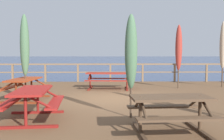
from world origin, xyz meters
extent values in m
plane|color=navy|center=(0.00, 0.00, 0.00)|extent=(600.00, 600.00, 0.00)
cube|color=brown|center=(0.00, 0.00, 0.33)|extent=(15.65, 11.56, 0.66)
cube|color=brown|center=(0.00, 5.63, 1.71)|extent=(15.35, 0.09, 0.08)
cube|color=brown|center=(0.00, 5.63, 1.23)|extent=(15.35, 0.07, 0.06)
cube|color=brown|center=(-5.76, 5.63, 1.18)|extent=(0.10, 0.10, 1.05)
cube|color=brown|center=(-3.84, 5.63, 1.18)|extent=(0.10, 0.10, 1.05)
cube|color=brown|center=(-1.92, 5.63, 1.18)|extent=(0.10, 0.10, 1.05)
cube|color=brown|center=(0.00, 5.63, 1.18)|extent=(0.10, 0.10, 1.05)
cube|color=brown|center=(1.92, 5.63, 1.18)|extent=(0.10, 0.10, 1.05)
cube|color=brown|center=(3.84, 5.63, 1.18)|extent=(0.10, 0.10, 1.05)
cube|color=brown|center=(5.76, 5.63, 1.18)|extent=(0.10, 0.10, 1.05)
cube|color=#993819|center=(-3.16, -0.23, 1.40)|extent=(0.89, 1.77, 0.05)
cube|color=#993819|center=(-2.60, -0.28, 1.10)|extent=(0.41, 1.74, 0.04)
cube|color=#993819|center=(-3.72, -0.19, 1.10)|extent=(0.41, 1.74, 0.04)
cube|color=maroon|center=(-3.21, -0.91, 0.69)|extent=(1.40, 0.19, 0.06)
cylinder|color=maroon|center=(-3.21, -0.91, 1.03)|extent=(0.07, 0.07, 0.74)
cylinder|color=maroon|center=(-2.93, -0.93, 1.25)|extent=(0.63, 0.10, 0.37)
cylinder|color=maroon|center=(-3.49, -0.89, 1.25)|extent=(0.63, 0.10, 0.37)
cube|color=maroon|center=(-3.11, 0.44, 0.69)|extent=(1.40, 0.19, 0.06)
cylinder|color=maroon|center=(-3.11, 0.44, 1.03)|extent=(0.07, 0.07, 0.74)
cylinder|color=maroon|center=(-2.83, 0.42, 1.25)|extent=(0.63, 0.10, 0.37)
cylinder|color=maroon|center=(-3.38, 0.47, 1.25)|extent=(0.63, 0.10, 0.37)
cube|color=maroon|center=(-0.13, 2.63, 1.40)|extent=(2.15, 0.88, 0.05)
cube|color=maroon|center=(-0.16, 2.07, 1.10)|extent=(2.12, 0.41, 0.04)
cube|color=maroon|center=(-0.10, 3.19, 1.10)|extent=(2.12, 0.41, 0.04)
cube|color=maroon|center=(-1.00, 2.68, 0.69)|extent=(0.16, 1.40, 0.06)
cylinder|color=maroon|center=(-1.00, 2.68, 1.03)|extent=(0.07, 0.07, 0.74)
cylinder|color=maroon|center=(-1.02, 2.40, 1.25)|extent=(0.09, 0.63, 0.37)
cylinder|color=maroon|center=(-0.99, 2.96, 1.25)|extent=(0.09, 0.63, 0.37)
cube|color=maroon|center=(0.74, 2.57, 0.69)|extent=(0.16, 1.40, 0.06)
cylinder|color=maroon|center=(0.74, 2.57, 1.03)|extent=(0.07, 0.07, 0.74)
cylinder|color=maroon|center=(0.73, 2.30, 1.25)|extent=(0.09, 0.63, 0.37)
cylinder|color=maroon|center=(0.76, 2.85, 1.25)|extent=(0.09, 0.63, 0.37)
cube|color=brown|center=(1.10, -4.11, 1.40)|extent=(1.66, 0.86, 0.05)
cube|color=brown|center=(1.14, -4.67, 1.10)|extent=(1.63, 0.38, 0.04)
cube|color=brown|center=(1.07, -3.55, 1.10)|extent=(1.63, 0.38, 0.04)
cube|color=#432F1F|center=(0.48, -4.15, 0.69)|extent=(0.17, 1.40, 0.06)
cylinder|color=#432F1F|center=(0.48, -4.15, 1.03)|extent=(0.07, 0.07, 0.74)
cylinder|color=#432F1F|center=(0.49, -4.43, 1.25)|extent=(0.10, 0.63, 0.37)
cylinder|color=#432F1F|center=(0.46, -3.87, 1.25)|extent=(0.10, 0.63, 0.37)
cube|color=#432F1F|center=(1.73, -4.07, 0.69)|extent=(0.17, 1.40, 0.06)
cylinder|color=#432F1F|center=(1.73, -4.07, 1.03)|extent=(0.07, 0.07, 0.74)
cylinder|color=#432F1F|center=(1.75, -4.35, 1.25)|extent=(0.10, 0.63, 0.37)
cylinder|color=#432F1F|center=(1.71, -3.79, 1.25)|extent=(0.10, 0.63, 0.37)
cube|color=maroon|center=(-2.05, -3.02, 1.40)|extent=(0.92, 1.85, 0.05)
cube|color=maroon|center=(-1.49, -2.97, 1.10)|extent=(0.44, 1.81, 0.04)
cube|color=maroon|center=(-2.61, -3.07, 1.10)|extent=(0.44, 1.81, 0.04)
cube|color=maroon|center=(-1.98, -3.74, 0.69)|extent=(1.40, 0.20, 0.06)
cylinder|color=maroon|center=(-1.98, -3.74, 1.03)|extent=(0.07, 0.07, 0.74)
cylinder|color=maroon|center=(-1.71, -3.71, 1.25)|extent=(0.63, 0.11, 0.37)
cylinder|color=maroon|center=(-2.26, -3.76, 1.25)|extent=(0.63, 0.11, 0.37)
cube|color=maroon|center=(-2.11, -2.31, 0.69)|extent=(1.40, 0.20, 0.06)
cylinder|color=maroon|center=(-2.11, -2.31, 1.03)|extent=(0.07, 0.07, 0.74)
cylinder|color=maroon|center=(-1.83, -2.28, 1.25)|extent=(0.63, 0.11, 0.37)
cylinder|color=maroon|center=(-2.39, -2.33, 1.25)|extent=(0.63, 0.11, 0.37)
cylinder|color=#4C3828|center=(-3.13, -0.18, 2.10)|extent=(0.06, 0.06, 2.89)
ellipsoid|color=#4C704C|center=(-3.13, -0.18, 2.61)|extent=(0.32, 0.32, 2.20)
cylinder|color=#2D432D|center=(-3.13, -0.18, 2.45)|extent=(0.21, 0.21, 0.05)
cone|color=#4C3828|center=(-3.13, -0.18, 3.62)|extent=(0.10, 0.10, 0.14)
cylinder|color=#4C3828|center=(5.56, 3.17, 2.20)|extent=(0.06, 0.06, 3.09)
ellipsoid|color=tan|center=(5.56, 3.17, 2.75)|extent=(0.32, 0.32, 2.35)
cylinder|color=#71614F|center=(5.56, 3.17, 2.57)|extent=(0.21, 0.21, 0.05)
cone|color=#4C3828|center=(5.56, 3.17, 3.81)|extent=(0.10, 0.10, 0.14)
cylinder|color=#4C3828|center=(0.41, -2.81, 1.91)|extent=(0.06, 0.06, 2.50)
ellipsoid|color=#4C704C|center=(0.41, -2.81, 2.35)|extent=(0.32, 0.32, 1.90)
cylinder|color=#2D432D|center=(0.41, -2.81, 2.21)|extent=(0.21, 0.21, 0.05)
cone|color=#4C3828|center=(0.41, -2.81, 3.23)|extent=(0.10, 0.10, 0.14)
cylinder|color=#4C3828|center=(3.23, 2.76, 2.10)|extent=(0.06, 0.06, 2.88)
ellipsoid|color=#A33328|center=(3.23, 2.76, 2.61)|extent=(0.32, 0.32, 2.19)
cylinder|color=maroon|center=(3.23, 2.76, 2.44)|extent=(0.21, 0.21, 0.05)
cone|color=#4C3828|center=(3.23, 2.76, 3.61)|extent=(0.10, 0.10, 0.14)
camera|label=1|loc=(-0.20, -9.17, 2.28)|focal=40.18mm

